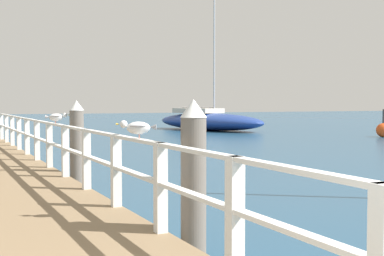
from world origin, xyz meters
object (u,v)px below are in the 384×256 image
object	(u,v)px
seagull_foreground	(138,127)
dock_piling_far	(77,145)
seagull_background	(56,117)
boat_1	(209,121)
dock_piling_near	(193,180)
channel_buoy	(383,130)

from	to	relation	value
seagull_foreground	dock_piling_far	bearing A→B (deg)	21.64
seagull_background	boat_1	world-z (taller)	boat_1
dock_piling_far	boat_1	size ratio (longest dim) A/B	0.17
dock_piling_near	seagull_foreground	xyz separation A→B (m)	(-0.39, 0.72, 0.56)
dock_piling_near	boat_1	world-z (taller)	boat_1
dock_piling_near	dock_piling_far	distance (m)	5.48
seagull_foreground	channel_buoy	world-z (taller)	seagull_foreground
dock_piling_far	channel_buoy	world-z (taller)	dock_piling_far
dock_piling_near	boat_1	bearing A→B (deg)	62.73
boat_1	dock_piling_near	bearing A→B (deg)	45.51
seagull_background	dock_piling_near	bearing A→B (deg)	25.63
dock_piling_near	boat_1	size ratio (longest dim) A/B	0.17
seagull_foreground	boat_1	distance (m)	27.32
seagull_background	channel_buoy	distance (m)	20.40
boat_1	channel_buoy	bearing A→B (deg)	100.11
seagull_foreground	channel_buoy	bearing A→B (deg)	-25.17
dock_piling_far	seagull_foreground	world-z (taller)	dock_piling_far
dock_piling_far	channel_buoy	size ratio (longest dim) A/B	1.28
dock_piling_far	boat_1	distance (m)	23.02
seagull_background	boat_1	size ratio (longest dim) A/B	0.04
dock_piling_far	seagull_background	world-z (taller)	dock_piling_far
seagull_foreground	dock_piling_near	bearing A→B (deg)	-125.28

